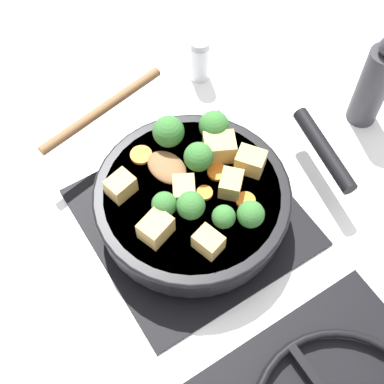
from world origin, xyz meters
name	(u,v)px	position (x,y,z in m)	size (l,w,h in m)	color
ground_plane	(192,217)	(0.00, 0.00, 0.00)	(2.40, 2.40, 0.00)	white
front_burner_grate	(192,214)	(0.00, 0.00, 0.01)	(0.31, 0.31, 0.03)	black
skillet_pan	(194,199)	(0.00, 0.00, 0.06)	(0.39, 0.29, 0.05)	black
wooden_spoon	(129,134)	(0.03, -0.14, 0.08)	(0.23, 0.22, 0.02)	brown
tofu_cube_center_large	(121,186)	(0.09, -0.06, 0.09)	(0.04, 0.03, 0.03)	tan
tofu_cube_near_handle	(156,228)	(0.08, 0.03, 0.09)	(0.04, 0.03, 0.03)	tan
tofu_cube_east_chunk	(208,242)	(0.03, 0.09, 0.09)	(0.04, 0.03, 0.03)	tan
tofu_cube_west_chunk	(231,184)	(-0.05, 0.03, 0.09)	(0.04, 0.03, 0.03)	tan
tofu_cube_back_piece	(184,191)	(0.01, 0.00, 0.09)	(0.04, 0.03, 0.03)	tan
tofu_cube_front_piece	(219,148)	(-0.07, -0.03, 0.10)	(0.05, 0.04, 0.04)	tan
tofu_cube_mid_small	(250,161)	(-0.09, 0.01, 0.09)	(0.04, 0.03, 0.03)	tan
broccoli_floret_near_spoon	(251,215)	(-0.04, 0.09, 0.10)	(0.04, 0.04, 0.05)	#709956
broccoli_floret_center_top	(168,132)	(-0.02, -0.09, 0.11)	(0.05, 0.05, 0.05)	#709956
broccoli_floret_east_rim	(191,206)	(0.02, 0.03, 0.10)	(0.04, 0.04, 0.05)	#709956
broccoli_floret_west_rim	(164,205)	(0.05, 0.01, 0.10)	(0.04, 0.04, 0.04)	#709956
broccoli_floret_north_edge	(199,157)	(-0.03, -0.03, 0.11)	(0.04, 0.04, 0.05)	#709956
broccoli_floret_south_cluster	(224,217)	(-0.01, 0.07, 0.10)	(0.03, 0.03, 0.04)	#709956
broccoli_floret_mid_floret	(214,126)	(-0.08, -0.06, 0.11)	(0.05, 0.05, 0.05)	#709956
carrot_slice_orange_thin	(205,193)	(-0.01, 0.01, 0.08)	(0.02, 0.02, 0.01)	orange
carrot_slice_near_center	(246,201)	(-0.06, 0.05, 0.08)	(0.03, 0.03, 0.01)	orange
carrot_slice_edge_slice	(141,155)	(0.03, -0.09, 0.08)	(0.03, 0.03, 0.01)	orange
carrot_slice_under_broccoli	(217,172)	(-0.05, -0.01, 0.08)	(0.03, 0.03, 0.01)	orange
pepper_mill	(374,84)	(-0.36, -0.01, 0.08)	(0.05, 0.05, 0.18)	#333338
salt_shaker	(200,60)	(-0.17, -0.24, 0.04)	(0.04, 0.04, 0.09)	white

